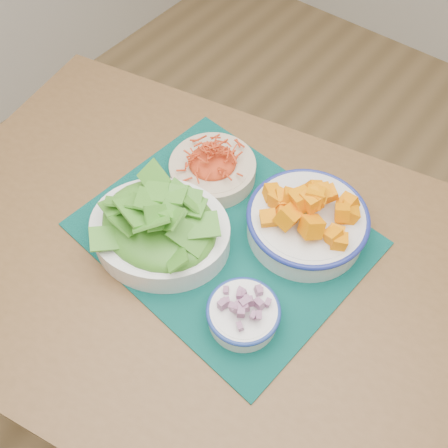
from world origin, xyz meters
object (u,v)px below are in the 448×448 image
object	(u,v)px
placemat	(224,234)
squash_bowl	(308,216)
table	(208,286)
carrot_bowl	(213,166)
lettuce_bowl	(159,225)
onion_bowl	(243,312)

from	to	relation	value
placemat	squash_bowl	bearing A→B (deg)	44.16
table	placemat	xyz separation A→B (m)	(-0.01, 0.06, 0.11)
carrot_bowl	lettuce_bowl	distance (m)	0.18
lettuce_bowl	table	bearing A→B (deg)	-7.99
table	placemat	world-z (taller)	placemat
placemat	lettuce_bowl	world-z (taller)	lettuce_bowl
squash_bowl	onion_bowl	bearing A→B (deg)	-85.91
carrot_bowl	squash_bowl	xyz separation A→B (m)	(0.22, 0.00, 0.02)
onion_bowl	carrot_bowl	bearing A→B (deg)	137.93
squash_bowl	lettuce_bowl	xyz separation A→B (m)	(-0.20, -0.18, 0.00)
table	onion_bowl	distance (m)	0.20
lettuce_bowl	onion_bowl	bearing A→B (deg)	-31.30
carrot_bowl	onion_bowl	xyz separation A→B (m)	(0.24, -0.21, 0.00)
squash_bowl	table	bearing A→B (deg)	-124.65
carrot_bowl	table	bearing A→B (deg)	-54.68
table	placemat	bearing A→B (deg)	86.12
squash_bowl	lettuce_bowl	size ratio (longest dim) A/B	0.89
carrot_bowl	lettuce_bowl	size ratio (longest dim) A/B	0.62
table	carrot_bowl	distance (m)	0.24
placemat	squash_bowl	distance (m)	0.16
squash_bowl	carrot_bowl	bearing A→B (deg)	180.00
placemat	squash_bowl	size ratio (longest dim) A/B	1.74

